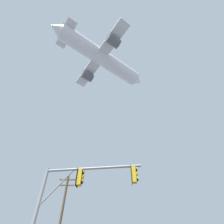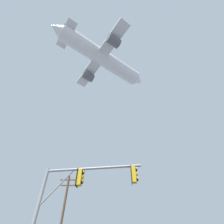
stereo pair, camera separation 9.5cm
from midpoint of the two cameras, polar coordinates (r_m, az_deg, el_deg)
The scene contains 3 objects.
signal_pole_near at distance 10.52m, azimuth -12.47°, elevation -25.46°, with size 5.86×0.99×6.16m.
utility_pole at distance 23.05m, azimuth -17.11°, elevation -31.69°, with size 2.20×0.28×10.42m.
airplane at distance 46.90m, azimuth -3.56°, elevation 18.05°, with size 25.09×20.08×7.78m.
Camera 1 is at (-0.81, -3.85, 1.64)m, focal length 26.67 mm.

